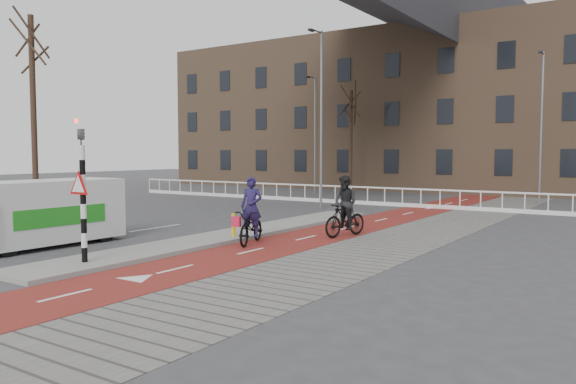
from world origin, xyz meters
The scene contains 16 objects.
ground centered at (0.00, 0.00, 0.00)m, with size 120.00×120.00×0.00m, color #38383A.
bike_lane centered at (1.50, 10.00, 0.01)m, with size 2.50×60.00×0.01m, color maroon.
sidewalk centered at (4.30, 10.00, 0.01)m, with size 3.00×60.00×0.01m, color slate.
curb_island centered at (-0.70, 4.00, 0.06)m, with size 1.80×16.00×0.12m, color gray.
traffic_signal centered at (-0.60, -2.02, 1.99)m, with size 0.80×0.80×3.68m.
bollard centered at (-0.22, 3.33, 0.49)m, with size 0.12×0.12×0.74m, color #E8B90C.
cyclist_near centered at (0.76, 3.01, 0.70)m, with size 1.32×2.12×2.07m.
cyclist_far centered at (2.45, 5.96, 0.86)m, with size 1.02×1.99×2.05m.
van centered at (-4.25, -0.74, 1.05)m, with size 1.96×4.66×1.98m.
railing centered at (-5.00, 17.00, 0.31)m, with size 28.00×0.10×0.99m.
townhouse_row centered at (-3.00, 32.00, 7.81)m, with size 46.00×10.00×15.90m.
tree_left centered at (-12.98, 4.53, 4.54)m, with size 0.26×0.26×9.08m, color black.
tree_mid centered at (-6.97, 24.61, 3.57)m, with size 0.26×0.26×7.14m, color black.
streetlight_near centered at (-3.07, 13.82, 4.42)m, with size 0.12×0.12×8.85m, color slate.
streetlight_left centered at (-8.71, 22.66, 4.01)m, with size 0.12×0.12×8.02m, color slate.
streetlight_right centered at (5.77, 22.13, 4.09)m, with size 0.12×0.12×8.18m, color slate.
Camera 1 is at (11.17, -10.63, 2.81)m, focal length 35.00 mm.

